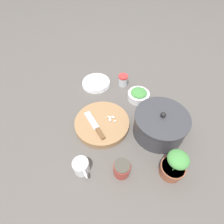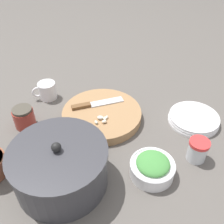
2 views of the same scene
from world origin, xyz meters
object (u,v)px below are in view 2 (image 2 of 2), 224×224
Objects in this scene: cutting_board at (102,115)px; chef_knife at (94,104)px; plate_stack at (194,119)px; honey_jar at (24,117)px; herb_bowl at (152,167)px; spice_jar at (198,150)px; stock_pot at (60,167)px; coffee_mug at (47,91)px; garlic_cloves at (102,119)px.

chef_knife reaches higher than cutting_board.
honey_jar is at bearing 18.39° from plate_stack.
spice_jar is (-0.13, -0.11, 0.01)m from herb_bowl.
stock_pot reaches higher than cutting_board.
cutting_board is 2.21× the size of herb_bowl.
stock_pot is (0.37, 0.40, 0.06)m from plate_stack.
honey_jar is (-0.00, 0.19, 0.00)m from coffee_mug.
stock_pot reaches higher than plate_stack.
garlic_cloves is 0.35m from spice_jar.
cutting_board is at bearing -42.00° from herb_bowl.
chef_knife and garlic_cloves have the same top height.
herb_bowl is (-0.24, 0.21, 0.01)m from cutting_board.
cutting_board is 3.80× the size of honey_jar.
spice_jar reaches higher than plate_stack.
chef_knife is at bearing -36.29° from cutting_board.
stock_pot is at bearing 142.04° from honey_jar.
honey_jar reaches higher than plate_stack.
plate_stack is at bearing -178.37° from coffee_mug.
stock_pot reaches higher than coffee_mug.
spice_jar is at bearing -141.04° from herb_bowl.
chef_knife is at bearing -41.22° from herb_bowl.
stock_pot is at bearing 46.86° from plate_stack.
cutting_board is 1.10× the size of stock_pot.
honey_jar reaches higher than herb_bowl.
spice_jar is at bearing 37.17° from chef_knife.
spice_jar is 0.19m from plate_stack.
chef_knife is 2.44× the size of spice_jar.
chef_knife is 0.10m from garlic_cloves.
chef_knife is 2.34× the size of honey_jar.
herb_bowl is 1.50× the size of coffee_mug.
plate_stack is 0.55m from stock_pot.
garlic_cloves is at bearing 21.81° from plate_stack.
plate_stack is at bearing -166.78° from cutting_board.
honey_jar is (0.23, 0.15, -0.00)m from chef_knife.
spice_jar is at bearing 94.59° from plate_stack.
spice_jar is 0.66m from coffee_mug.
chef_knife is at bearing -18.42° from spice_jar.
spice_jar reaches higher than coffee_mug.
coffee_mug is at bearing -28.57° from herb_bowl.
cutting_board is at bearing 13.22° from plate_stack.
stock_pot is (-0.25, 0.19, 0.03)m from honey_jar.
coffee_mug is 0.63m from plate_stack.
herb_bowl is (-0.22, 0.16, -0.01)m from garlic_cloves.
coffee_mug is (0.64, -0.17, -0.00)m from spice_jar.
coffee_mug is at bearing 1.63° from plate_stack.
honey_jar is at bearing 1.61° from spice_jar.
garlic_cloves is at bearing -165.75° from honey_jar.
spice_jar is 0.28× the size of stock_pot.
coffee_mug is 0.33× the size of stock_pot.
stock_pot is (0.26, 0.10, 0.04)m from herb_bowl.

